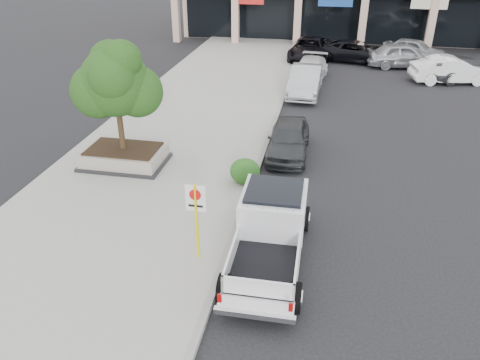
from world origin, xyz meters
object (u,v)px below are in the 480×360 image
(curb_car_a, at_px, (289,139))
(lot_car_c, at_px, (465,69))
(lot_car_d, at_px, (355,51))
(planter, at_px, (124,156))
(curb_car_c, at_px, (310,70))
(curb_car_d, at_px, (310,49))
(lot_car_b, at_px, (452,70))
(lot_car_a, at_px, (403,55))
(curb_car_b, at_px, (305,81))
(lot_car_e, at_px, (414,49))
(planter_tree, at_px, (120,82))
(no_parking_sign, at_px, (196,212))
(pickup_truck, at_px, (269,234))

(curb_car_a, distance_m, lot_car_c, 16.09)
(lot_car_d, bearing_deg, planter, 165.18)
(curb_car_c, xyz_separation_m, lot_car_c, (9.43, 1.84, 0.06))
(curb_car_d, distance_m, lot_car_b, 9.79)
(lot_car_a, xyz_separation_m, lot_car_c, (3.44, -2.65, -0.08))
(curb_car_c, bearing_deg, lot_car_b, 13.48)
(curb_car_b, bearing_deg, lot_car_e, 55.33)
(curb_car_b, bearing_deg, curb_car_d, 93.48)
(lot_car_a, bearing_deg, lot_car_e, -32.25)
(curb_car_c, relative_size, curb_car_d, 0.85)
(lot_car_b, xyz_separation_m, lot_car_d, (-5.64, 4.18, -0.06))
(curb_car_b, bearing_deg, planter_tree, -118.51)
(curb_car_a, relative_size, curb_car_c, 0.87)
(no_parking_sign, xyz_separation_m, curb_car_c, (1.93, 18.71, -0.96))
(planter, height_order, no_parking_sign, no_parking_sign)
(lot_car_c, xyz_separation_m, lot_car_e, (-2.42, 5.05, 0.00))
(no_parking_sign, bearing_deg, curb_car_b, 83.40)
(curb_car_b, xyz_separation_m, lot_car_a, (6.07, 7.25, 0.03))
(planter_tree, relative_size, lot_car_c, 0.78)
(planter_tree, bearing_deg, lot_car_c, 44.12)
(curb_car_b, bearing_deg, lot_car_b, 26.71)
(lot_car_c, distance_m, lot_car_d, 7.49)
(lot_car_c, distance_m, lot_car_e, 5.60)
(curb_car_c, height_order, lot_car_a, lot_car_a)
(planter_tree, xyz_separation_m, no_parking_sign, (4.31, -5.36, -1.78))
(curb_car_c, xyz_separation_m, lot_car_d, (2.86, 5.43, 0.05))
(planter_tree, distance_m, lot_car_a, 21.78)
(planter, xyz_separation_m, lot_car_c, (15.80, 15.35, 0.27))
(curb_car_a, relative_size, lot_car_a, 0.85)
(no_parking_sign, distance_m, curb_car_c, 18.84)
(pickup_truck, distance_m, lot_car_b, 21.31)
(pickup_truck, xyz_separation_m, curb_car_c, (-0.01, 18.30, -0.20))
(lot_car_d, bearing_deg, curb_car_c, 163.38)
(lot_car_d, distance_m, lot_car_e, 4.41)
(lot_car_e, bearing_deg, lot_car_d, 132.67)
(planter, distance_m, curb_car_a, 6.66)
(curb_car_b, bearing_deg, lot_car_a, 51.69)
(lot_car_a, bearing_deg, lot_car_d, 64.00)
(lot_car_e, bearing_deg, lot_car_a, -179.76)
(lot_car_a, distance_m, lot_car_b, 4.09)
(planter, height_order, lot_car_c, lot_car_c)
(lot_car_e, bearing_deg, lot_car_b, -141.99)
(no_parking_sign, bearing_deg, lot_car_a, 71.15)
(lot_car_b, bearing_deg, lot_car_e, 4.28)
(planter, relative_size, no_parking_sign, 1.39)
(lot_car_b, bearing_deg, curb_car_d, 54.08)
(planter, distance_m, no_parking_sign, 6.94)
(pickup_truck, height_order, curb_car_d, pickup_truck)
(curb_car_d, height_order, lot_car_a, lot_car_a)
(lot_car_b, xyz_separation_m, lot_car_c, (0.94, 0.59, -0.05))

